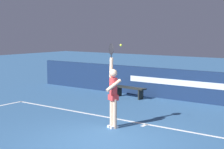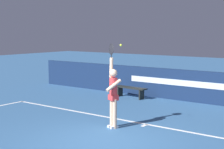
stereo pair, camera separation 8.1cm
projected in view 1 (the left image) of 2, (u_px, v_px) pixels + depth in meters
ground_plane at (103, 142)px, 9.13m from camera, size 60.00×60.00×0.00m
court_lines at (87, 149)px, 8.61m from camera, size 12.04×5.88×0.00m
back_wall at (200, 87)px, 14.11m from camera, size 17.36×0.17×1.29m
tennis_player at (113, 93)px, 10.39m from camera, size 0.50×0.51×2.53m
tennis_ball at (121, 45)px, 10.07m from camera, size 0.07×0.07×0.07m
courtside_bench_near at (130, 90)px, 15.19m from camera, size 1.56×0.47×0.47m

